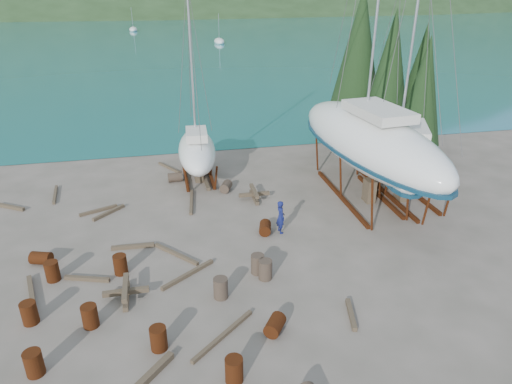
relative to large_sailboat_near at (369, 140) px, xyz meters
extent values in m
plane|color=#585145|center=(-8.18, -5.31, -3.47)|extent=(600.00, 600.00, 0.00)
plane|color=#186A7C|center=(-8.18, 309.69, -3.46)|extent=(700.00, 700.00, 0.00)
ellipsoid|color=#21361B|center=(-8.18, 314.69, -3.47)|extent=(800.00, 360.00, 110.00)
cube|color=beige|center=(-68.18, 184.69, -1.47)|extent=(6.00, 5.00, 4.00)
cube|color=#A54C2D|center=(-68.18, 184.69, 1.33)|extent=(6.60, 5.60, 1.60)
cube|color=beige|center=(-28.18, 184.69, -1.47)|extent=(6.00, 5.00, 4.00)
cube|color=#A54C2D|center=(-28.18, 184.69, 1.33)|extent=(6.60, 5.60, 1.60)
cube|color=beige|center=(21.82, 184.69, -1.47)|extent=(6.00, 5.00, 4.00)
cylinder|color=black|center=(4.32, 6.69, -2.67)|extent=(0.36, 0.36, 1.60)
cone|color=black|center=(4.32, 6.69, 2.33)|extent=(3.60, 3.60, 8.40)
cylinder|color=black|center=(5.82, 4.69, -2.79)|extent=(0.36, 0.36, 1.36)
cone|color=black|center=(5.82, 4.69, 1.46)|extent=(3.06, 3.06, 7.14)
cylinder|color=black|center=(2.82, 8.69, -2.55)|extent=(0.36, 0.36, 1.84)
cone|color=black|center=(2.82, 8.69, 3.20)|extent=(4.14, 4.14, 9.66)
cylinder|color=black|center=(7.32, 7.69, -2.75)|extent=(0.36, 0.36, 1.44)
cone|color=black|center=(7.32, 7.69, 1.75)|extent=(3.24, 3.24, 7.56)
ellipsoid|color=white|center=(1.82, 74.69, -3.09)|extent=(2.00, 5.00, 1.40)
cylinder|color=silver|center=(1.82, 74.69, -0.24)|extent=(0.08, 0.08, 5.00)
ellipsoid|color=white|center=(-16.18, 104.69, -3.09)|extent=(2.00, 5.00, 1.40)
cylinder|color=silver|center=(-16.18, 104.69, -0.24)|extent=(0.08, 0.08, 5.00)
ellipsoid|color=white|center=(0.00, 0.02, -0.04)|extent=(5.49, 14.05, 3.20)
cube|color=#0E3248|center=(0.00, -0.66, -1.19)|extent=(0.52, 2.48, 1.00)
cube|color=silver|center=(0.00, -0.66, 1.81)|extent=(2.64, 4.33, 0.50)
cube|color=#4F230D|center=(-1.40, 0.02, -3.37)|extent=(0.18, 7.53, 0.20)
cube|color=#4F230D|center=(1.40, 0.02, -3.37)|extent=(0.18, 7.53, 0.20)
cube|color=brown|center=(0.00, -0.66, -2.80)|extent=(0.50, 0.80, 1.33)
ellipsoid|color=white|center=(1.94, -0.30, -0.77)|extent=(7.08, 10.95, 2.51)
cube|color=#0E3248|center=(1.94, -0.83, -1.57)|extent=(0.99, 1.85, 1.00)
cube|color=silver|center=(1.94, -0.83, 0.74)|extent=(2.83, 3.60, 0.50)
cylinder|color=silver|center=(1.94, 0.23, 6.95)|extent=(0.14, 0.14, 12.73)
cube|color=#4F230D|center=(0.86, -0.30, -3.37)|extent=(0.18, 5.83, 0.20)
cube|color=#4F230D|center=(3.02, -0.30, -3.37)|extent=(0.18, 5.83, 0.20)
cube|color=brown|center=(1.94, -0.83, -2.99)|extent=(0.50, 0.80, 0.95)
ellipsoid|color=white|center=(-9.23, 4.74, -1.60)|extent=(2.70, 7.38, 1.87)
cube|color=#0E3248|center=(-9.23, 4.37, -2.08)|extent=(0.33, 1.32, 1.00)
cube|color=silver|center=(-9.23, 4.37, -0.41)|extent=(1.38, 2.25, 0.50)
cylinder|color=silver|center=(-9.23, 5.10, 3.79)|extent=(0.14, 0.14, 8.71)
cube|color=#4F230D|center=(-10.03, 4.74, -3.37)|extent=(0.18, 3.99, 0.20)
cube|color=#4F230D|center=(-8.43, 4.74, -3.37)|extent=(0.18, 3.99, 0.20)
cube|color=brown|center=(-9.23, 4.37, -3.25)|extent=(0.50, 0.80, 0.43)
imported|color=#121951|center=(-5.87, -3.06, -2.60)|extent=(0.48, 0.67, 1.72)
cylinder|color=#4F230D|center=(-16.60, -7.64, -3.03)|extent=(0.58, 0.58, 0.88)
cylinder|color=#4F230D|center=(-17.02, -3.58, -3.18)|extent=(1.02, 0.82, 0.58)
cylinder|color=#4F230D|center=(-11.99, -9.96, -3.03)|extent=(0.58, 0.58, 0.88)
cylinder|color=#4F230D|center=(-8.94, 5.38, -3.18)|extent=(0.97, 0.73, 0.58)
cylinder|color=#2D2823|center=(-7.74, -6.27, -3.03)|extent=(0.58, 0.58, 0.88)
cylinder|color=#4F230D|center=(-6.64, -2.98, -3.18)|extent=(0.79, 1.00, 0.58)
cylinder|color=#4F230D|center=(-9.71, -11.87, -3.03)|extent=(0.58, 0.58, 0.88)
cylinder|color=#4F230D|center=(-16.28, -4.99, -3.03)|extent=(0.58, 0.58, 0.88)
cylinder|color=#2D2823|center=(-10.70, 4.54, -3.18)|extent=(0.91, 0.62, 0.58)
cylinder|color=#4F230D|center=(-14.41, -8.29, -3.03)|extent=(0.58, 0.58, 0.88)
cylinder|color=#2D2823|center=(-7.78, 2.44, -3.18)|extent=(0.89, 1.04, 0.58)
cylinder|color=#4F230D|center=(-7.91, -9.98, -3.18)|extent=(0.98, 1.05, 0.58)
cylinder|color=#4F230D|center=(-15.90, -10.27, -3.03)|extent=(0.58, 0.58, 0.88)
cylinder|color=#4F230D|center=(-13.51, -5.07, -3.03)|extent=(0.58, 0.58, 0.88)
cylinder|color=#2D2823|center=(-9.53, -7.62, -3.03)|extent=(0.58, 0.58, 0.88)
cylinder|color=#2D2823|center=(-7.51, -6.75, -3.03)|extent=(0.58, 0.58, 0.88)
cube|color=brown|center=(-19.91, 2.65, -3.37)|extent=(1.78, 1.20, 0.19)
cube|color=brown|center=(-9.77, -9.88, -3.39)|extent=(2.50, 2.19, 0.15)
cube|color=brown|center=(-14.47, 0.79, -3.38)|extent=(1.61, 1.57, 0.17)
cube|color=brown|center=(-10.71, -5.90, -3.38)|extent=(2.36, 1.77, 0.16)
cube|color=brown|center=(-8.83, 3.51, -3.37)|extent=(0.25, 1.71, 0.19)
cube|color=brown|center=(-4.89, -9.79, -3.38)|extent=(0.57, 1.69, 0.17)
cube|color=brown|center=(-13.09, -3.09, -3.37)|extent=(1.99, 0.27, 0.19)
cube|color=brown|center=(-11.02, 6.82, -3.39)|extent=(1.37, 2.13, 0.15)
cube|color=brown|center=(-9.98, 1.17, -3.38)|extent=(0.46, 2.97, 0.16)
cube|color=brown|center=(-11.12, -4.16, -3.39)|extent=(1.91, 2.17, 0.15)
cube|color=brown|center=(-14.90, -5.33, -3.38)|extent=(1.92, 0.77, 0.17)
cube|color=brown|center=(-16.95, -5.94, -3.37)|extent=(0.91, 2.54, 0.18)
cube|color=brown|center=(-17.76, 3.89, -3.39)|extent=(0.43, 2.53, 0.15)
cube|color=brown|center=(-12.46, -11.39, -3.35)|extent=(1.88, 2.01, 0.23)
cube|color=brown|center=(-15.05, 1.20, -3.38)|extent=(1.97, 0.96, 0.16)
cube|color=brown|center=(-13.22, -6.88, -3.37)|extent=(0.20, 1.80, 0.20)
cube|color=brown|center=(-13.22, -6.88, -3.17)|extent=(1.80, 0.20, 0.20)
cube|color=brown|center=(-13.22, -6.88, -2.97)|extent=(0.20, 1.80, 0.20)
cube|color=brown|center=(-6.35, 1.00, -3.37)|extent=(0.20, 1.80, 0.20)
cube|color=brown|center=(-6.35, 1.00, -3.17)|extent=(1.80, 0.20, 0.20)
cube|color=brown|center=(-6.35, 1.00, -2.97)|extent=(0.20, 1.80, 0.20)
camera|label=1|loc=(-11.26, -22.38, 8.00)|focal=32.00mm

